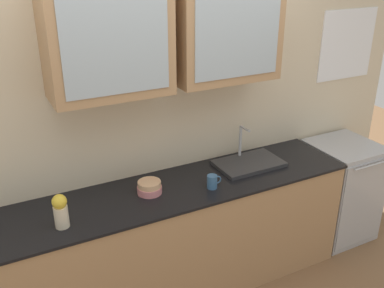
{
  "coord_description": "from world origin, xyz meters",
  "views": [
    {
      "loc": [
        -1.2,
        -2.52,
        2.49
      ],
      "look_at": [
        0.1,
        0.0,
        1.24
      ],
      "focal_mm": 41.1,
      "sensor_mm": 36.0,
      "label": 1
    }
  ],
  "objects_px": {
    "sink_faucet": "(249,162)",
    "vase": "(61,211)",
    "cup_near_sink": "(212,182)",
    "bowl_stack": "(149,187)",
    "dishwasher": "(340,190)"
  },
  "relations": [
    {
      "from": "sink_faucet",
      "to": "vase",
      "type": "height_order",
      "value": "sink_faucet"
    },
    {
      "from": "dishwasher",
      "to": "sink_faucet",
      "type": "bearing_deg",
      "value": 175.89
    },
    {
      "from": "sink_faucet",
      "to": "bowl_stack",
      "type": "bearing_deg",
      "value": -177.04
    },
    {
      "from": "cup_near_sink",
      "to": "bowl_stack",
      "type": "bearing_deg",
      "value": 161.7
    },
    {
      "from": "vase",
      "to": "sink_faucet",
      "type": "bearing_deg",
      "value": 6.8
    },
    {
      "from": "sink_faucet",
      "to": "bowl_stack",
      "type": "distance_m",
      "value": 0.87
    },
    {
      "from": "bowl_stack",
      "to": "vase",
      "type": "bearing_deg",
      "value": -168.08
    },
    {
      "from": "cup_near_sink",
      "to": "vase",
      "type": "bearing_deg",
      "value": 179.61
    },
    {
      "from": "bowl_stack",
      "to": "vase",
      "type": "xyz_separation_m",
      "value": [
        -0.64,
        -0.13,
        0.07
      ]
    },
    {
      "from": "sink_faucet",
      "to": "vase",
      "type": "bearing_deg",
      "value": -173.2
    },
    {
      "from": "sink_faucet",
      "to": "bowl_stack",
      "type": "height_order",
      "value": "sink_faucet"
    },
    {
      "from": "dishwasher",
      "to": "bowl_stack",
      "type": "bearing_deg",
      "value": 179.19
    },
    {
      "from": "sink_faucet",
      "to": "vase",
      "type": "distance_m",
      "value": 1.52
    },
    {
      "from": "bowl_stack",
      "to": "sink_faucet",
      "type": "bearing_deg",
      "value": 2.96
    },
    {
      "from": "vase",
      "to": "cup_near_sink",
      "type": "height_order",
      "value": "vase"
    }
  ]
}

